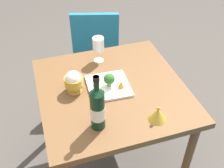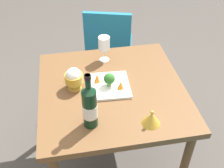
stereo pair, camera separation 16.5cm
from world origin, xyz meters
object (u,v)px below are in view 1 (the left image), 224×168
(carrot_garnish_left, at_px, (96,79))
(carrot_garnish_right, at_px, (121,84))
(broccoli_floret, at_px, (109,79))
(wine_glass, at_px, (98,45))
(rice_bowl_lid, at_px, (158,114))
(serving_plate, at_px, (108,86))
(wine_bottle, at_px, (97,108))
(chair_near_window, at_px, (96,43))
(rice_bowl, at_px, (74,81))

(carrot_garnish_left, height_order, carrot_garnish_right, carrot_garnish_left)
(broccoli_floret, bearing_deg, wine_glass, 87.52)
(rice_bowl_lid, height_order, carrot_garnish_right, rice_bowl_lid)
(serving_plate, xyz_separation_m, broccoli_floret, (0.00, -0.01, 0.06))
(carrot_garnish_left, bearing_deg, wine_bottle, -103.43)
(carrot_garnish_left, bearing_deg, chair_near_window, 75.79)
(chair_near_window, xyz_separation_m, rice_bowl, (-0.34, -0.82, 0.29))
(serving_plate, height_order, broccoli_floret, broccoli_floret)
(rice_bowl, height_order, serving_plate, rice_bowl)
(serving_plate, bearing_deg, wine_glass, 86.86)
(wine_glass, bearing_deg, rice_bowl_lid, -76.01)
(chair_near_window, xyz_separation_m, rice_bowl_lid, (0.03, -1.18, 0.25))
(chair_near_window, relative_size, rice_bowl, 6.00)
(wine_glass, relative_size, serving_plate, 0.68)
(rice_bowl_lid, distance_m, carrot_garnish_right, 0.31)
(wine_bottle, height_order, rice_bowl, wine_bottle)
(wine_bottle, distance_m, rice_bowl_lid, 0.33)
(wine_bottle, xyz_separation_m, rice_bowl, (-0.06, 0.31, -0.06))
(rice_bowl, bearing_deg, carrot_garnish_left, 5.47)
(rice_bowl, height_order, rice_bowl_lid, rice_bowl)
(rice_bowl, xyz_separation_m, broccoli_floret, (0.21, -0.03, -0.01))
(chair_near_window, xyz_separation_m, wine_glass, (-0.12, -0.56, 0.34))
(wine_bottle, relative_size, rice_bowl_lid, 3.29)
(wine_bottle, height_order, rice_bowl_lid, wine_bottle)
(serving_plate, relative_size, carrot_garnish_right, 5.14)
(chair_near_window, distance_m, serving_plate, 0.89)
(rice_bowl_lid, bearing_deg, rice_bowl, 136.06)
(carrot_garnish_left, bearing_deg, serving_plate, -31.61)
(broccoli_floret, bearing_deg, carrot_garnish_left, 145.29)
(carrot_garnish_left, relative_size, carrot_garnish_right, 1.15)
(rice_bowl_lid, relative_size, carrot_garnish_left, 1.70)
(serving_plate, height_order, carrot_garnish_left, carrot_garnish_left)
(serving_plate, bearing_deg, wine_bottle, -116.70)
(chair_near_window, relative_size, wine_bottle, 2.59)
(wine_glass, height_order, carrot_garnish_right, wine_glass)
(wine_bottle, bearing_deg, carrot_garnish_left, 76.57)
(chair_near_window, xyz_separation_m, carrot_garnish_left, (-0.20, -0.81, 0.26))
(broccoli_floret, bearing_deg, rice_bowl_lid, -62.92)
(chair_near_window, relative_size, broccoli_floret, 9.91)
(chair_near_window, height_order, serving_plate, chair_near_window)
(chair_near_window, height_order, rice_bowl, rice_bowl)
(chair_near_window, bearing_deg, rice_bowl, -96.46)
(rice_bowl, xyz_separation_m, serving_plate, (0.20, -0.03, -0.07))
(rice_bowl, relative_size, carrot_garnish_right, 2.77)
(broccoli_floret, height_order, carrot_garnish_right, broccoli_floret)
(wine_bottle, distance_m, broccoli_floret, 0.32)
(chair_near_window, height_order, broccoli_floret, chair_near_window)
(serving_plate, bearing_deg, broccoli_floret, -67.27)
(broccoli_floret, distance_m, carrot_garnish_left, 0.09)
(chair_near_window, distance_m, wine_bottle, 1.22)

